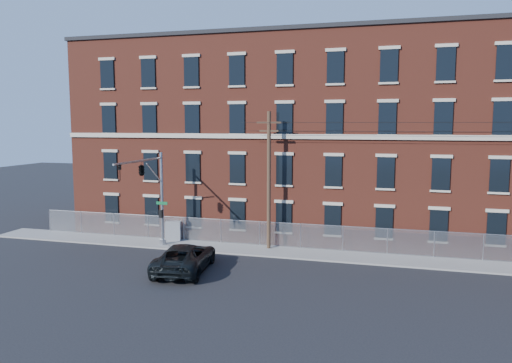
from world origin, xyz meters
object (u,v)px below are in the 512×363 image
Objects in this scene: traffic_signal_mast at (147,179)px; pickup_truck at (185,257)px; utility_cabinet at (173,231)px; utility_pole_near at (269,178)px.

pickup_truck is at bearing -36.59° from traffic_signal_mast.
traffic_signal_mast is 4.70× the size of utility_cabinet.
pickup_truck is at bearing -120.16° from utility_pole_near.
traffic_signal_mast is at bearing -107.44° from utility_cabinet.
pickup_truck is (-3.80, -6.54, -4.47)m from utility_pole_near.
utility_pole_near is 8.78m from pickup_truck.
traffic_signal_mast reaches higher than pickup_truck.
traffic_signal_mast is 0.70× the size of utility_pole_near.
utility_pole_near is (8.00, 3.42, -0.05)m from traffic_signal_mast.
utility_cabinet is (-4.05, 6.94, -0.01)m from pickup_truck.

